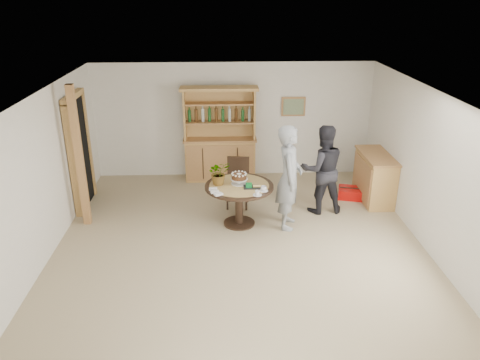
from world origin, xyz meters
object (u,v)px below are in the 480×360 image
red_suitcase (354,193)px  hutch (220,149)px  teen_boy (289,178)px  adult_person (322,169)px  dining_table (239,193)px  dining_chair (238,179)px  sideboard (375,177)px

red_suitcase → hutch: bearing=170.8°
hutch → teen_boy: size_ratio=1.11×
adult_person → dining_table: bearing=12.6°
adult_person → dining_chair: bearing=-17.4°
sideboard → dining_chair: bearing=-177.5°
hutch → sideboard: (3.04, -1.24, -0.22)m
dining_table → teen_boy: teen_boy is taller
sideboard → teen_boy: 2.19m
dining_chair → adult_person: adult_person is taller
hutch → dining_chair: size_ratio=2.16×
sideboard → teen_boy: (-1.87, -1.05, 0.45)m
dining_table → adult_person: 1.64m
adult_person → sideboard: bearing=-162.3°
dining_table → adult_person: bearing=17.0°
dining_chair → sideboard: bearing=9.1°
dining_chair → teen_boy: bearing=-41.3°
dining_table → red_suitcase: 2.61m
sideboard → dining_table: 2.88m
hutch → dining_chair: bearing=-76.3°
sideboard → red_suitcase: bearing=168.8°
red_suitcase → adult_person: bearing=-131.1°
sideboard → red_suitcase: 0.53m
sideboard → teen_boy: teen_boy is taller
sideboard → red_suitcase: (-0.37, 0.07, -0.37)m
dining_table → adult_person: size_ratio=0.71×
hutch → dining_table: hutch is taller
dining_chair → red_suitcase: size_ratio=1.39×
teen_boy → sideboard: bearing=-51.1°
dining_table → teen_boy: (0.85, -0.10, 0.32)m
dining_table → dining_chair: (0.01, 0.83, -0.07)m
teen_boy → red_suitcase: size_ratio=2.71×
dining_chair → red_suitcase: (2.34, 0.19, -0.43)m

